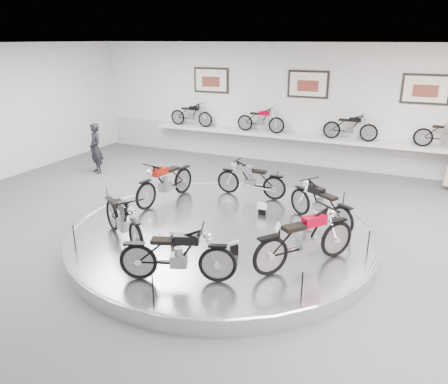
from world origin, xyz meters
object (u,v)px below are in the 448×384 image
at_px(bike_a, 320,204).
at_px(bike_c, 165,181).
at_px(bike_b, 251,179).
at_px(visitor, 96,148).
at_px(shelf, 303,137).
at_px(bike_d, 123,219).
at_px(display_platform, 222,235).
at_px(bike_e, 177,254).
at_px(bike_f, 305,238).

xyz_separation_m(bike_a, bike_c, (-3.78, -0.16, 0.04)).
xyz_separation_m(bike_b, visitor, (-5.62, 0.82, 0.04)).
bearing_deg(shelf, bike_c, -109.92).
bearing_deg(shelf, bike_a, -71.13).
bearing_deg(shelf, bike_d, -100.94).
height_order(display_platform, bike_e, bike_e).
relative_size(shelf, bike_d, 6.53).
relative_size(shelf, bike_f, 6.10).
bearing_deg(bike_e, visitor, 118.84).
bearing_deg(bike_b, display_platform, 94.65).
height_order(display_platform, bike_c, bike_c).
xyz_separation_m(bike_c, bike_d, (0.47, -2.31, -0.02)).
height_order(bike_d, bike_f, bike_f).
xyz_separation_m(bike_b, bike_f, (2.16, -2.96, 0.07)).
bearing_deg(visitor, bike_a, 14.80).
height_order(shelf, bike_c, bike_c).
xyz_separation_m(bike_a, bike_f, (0.17, -1.94, 0.06)).
relative_size(display_platform, bike_e, 3.87).
height_order(display_platform, visitor, visitor).
xyz_separation_m(bike_e, visitor, (-6.02, 5.15, 0.02)).
xyz_separation_m(display_platform, bike_e, (0.21, -2.19, 0.64)).
relative_size(bike_a, bike_c, 0.92).
relative_size(bike_b, visitor, 0.97).
xyz_separation_m(bike_f, visitor, (-7.78, 3.78, -0.03)).
bearing_deg(bike_a, display_platform, 65.12).
xyz_separation_m(shelf, bike_c, (-1.97, -5.44, -0.19)).
bearing_deg(bike_b, visitor, -8.71).
height_order(display_platform, bike_b, bike_b).
bearing_deg(bike_d, bike_e, 7.07).
xyz_separation_m(display_platform, bike_c, (-1.97, 0.96, 0.66)).
relative_size(bike_d, bike_e, 1.02).
bearing_deg(bike_a, bike_d, 70.10).
xyz_separation_m(bike_b, bike_e, (0.40, -4.33, 0.03)).
distance_m(bike_b, bike_c, 2.14).
distance_m(shelf, bike_c, 5.79).
relative_size(bike_a, visitor, 0.99).
xyz_separation_m(shelf, visitor, (-5.81, -3.43, -0.20)).
distance_m(bike_c, visitor, 4.33).
distance_m(bike_a, bike_d, 4.13).
relative_size(bike_c, bike_f, 0.96).
height_order(shelf, visitor, visitor).
relative_size(bike_c, visitor, 1.08).
bearing_deg(bike_f, bike_c, 103.57).
height_order(bike_a, bike_e, bike_e).
bearing_deg(bike_e, bike_b, 74.69).
xyz_separation_m(bike_a, bike_b, (-1.99, 1.03, -0.01)).
height_order(bike_e, visitor, visitor).
bearing_deg(bike_d, shelf, 112.18).
distance_m(display_platform, visitor, 6.55).
bearing_deg(display_platform, bike_e, -84.51).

